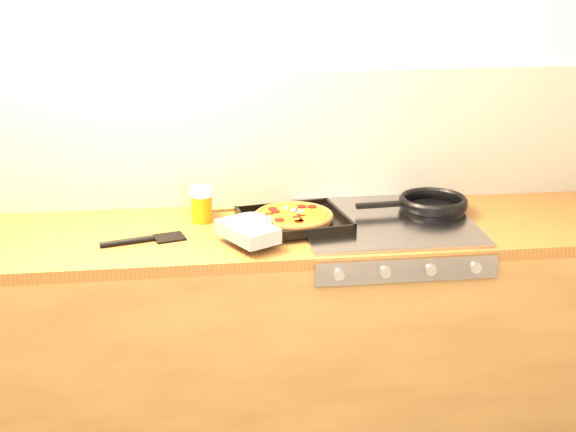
{
  "coord_description": "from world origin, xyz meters",
  "views": [
    {
      "loc": [
        -0.23,
        -1.51,
        1.86
      ],
      "look_at": [
        0.1,
        1.08,
        0.95
      ],
      "focal_mm": 50.0,
      "sensor_mm": 36.0,
      "label": 1
    }
  ],
  "objects": [
    {
      "name": "room_shell",
      "position": [
        0.0,
        1.39,
        1.15
      ],
      "size": [
        3.2,
        3.2,
        3.2
      ],
      "color": "white",
      "rests_on": "ground"
    },
    {
      "name": "counter_run",
      "position": [
        0.0,
        1.1,
        0.45
      ],
      "size": [
        3.2,
        0.62,
        0.9
      ],
      "color": "olive",
      "rests_on": "ground"
    },
    {
      "name": "stovetop",
      "position": [
        0.45,
        1.1,
        0.91
      ],
      "size": [
        0.6,
        0.56,
        0.02
      ],
      "primitive_type": "cube",
      "color": "#96959A",
      "rests_on": "counter_run"
    },
    {
      "name": "pizza_on_tray",
      "position": [
        0.07,
        1.06,
        0.94
      ],
      "size": [
        0.48,
        0.46,
        0.06
      ],
      "color": "black",
      "rests_on": "stovetop"
    },
    {
      "name": "frying_pan",
      "position": [
        0.64,
        1.18,
        0.94
      ],
      "size": [
        0.43,
        0.27,
        0.04
      ],
      "color": "black",
      "rests_on": "stovetop"
    },
    {
      "name": "tomato_can",
      "position": [
        -0.19,
        1.24,
        0.95
      ],
      "size": [
        0.08,
        0.08,
        0.11
      ],
      "color": "#9D1F0C",
      "rests_on": "counter_run"
    },
    {
      "name": "juice_glass",
      "position": [
        -0.19,
        1.2,
        0.97
      ],
      "size": [
        0.09,
        0.09,
        0.13
      ],
      "color": "#D06D0C",
      "rests_on": "counter_run"
    },
    {
      "name": "wooden_spoon",
      "position": [
        0.02,
        1.32,
        0.91
      ],
      "size": [
        0.3,
        0.06,
        0.02
      ],
      "color": "olive",
      "rests_on": "counter_run"
    },
    {
      "name": "black_spatula",
      "position": [
        -0.39,
        1.02,
        0.91
      ],
      "size": [
        0.29,
        0.12,
        0.02
      ],
      "color": "black",
      "rests_on": "counter_run"
    }
  ]
}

